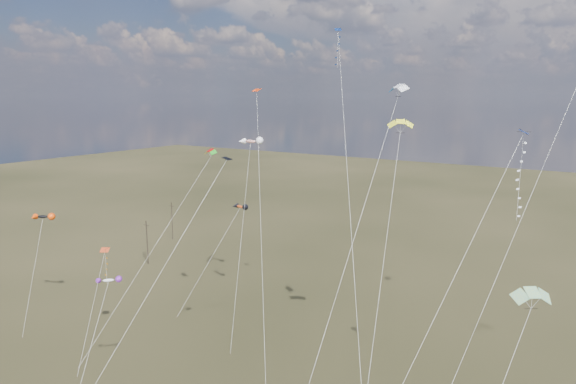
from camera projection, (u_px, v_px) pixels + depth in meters
The scene contains 15 objects.
utility_pole_near at pixel (147, 242), 92.14m from camera, with size 1.40×0.20×8.00m.
utility_pole_far at pixel (172, 221), 107.96m from camera, with size 1.40×0.20×8.00m.
diamond_navy_tall at pixel (340, 78), 54.20m from camera, with size 14.17×20.28×37.19m.
diamond_black_mid at pixel (175, 247), 46.92m from camera, with size 5.90×17.75×24.16m.
diamond_red_low at pixel (105, 270), 59.77m from camera, with size 3.15×7.14×12.49m.
diamond_navy_right at pixel (512, 190), 39.95m from camera, with size 8.10×18.01×27.37m.
diamond_orange_center at pixel (259, 168), 59.78m from camera, with size 13.71×17.34×30.82m.
parafoil_yellow at pixel (400, 123), 49.72m from camera, with size 6.03×20.20×28.07m.
parafoil_blue_white at pixel (398, 88), 50.03m from camera, with size 2.97×27.91×31.45m.
parafoil_striped at pixel (532, 293), 34.87m from camera, with size 4.79×13.81×17.43m.
parafoil_tricolor at pixel (209, 152), 64.20m from camera, with size 6.24×18.12×23.71m.
novelty_black_orange at pixel (42, 217), 70.11m from camera, with size 6.29×8.21×14.16m.
novelty_orange_black at pixel (240, 207), 73.54m from camera, with size 5.18×10.50×14.81m.
novelty_white_purple at pixel (108, 281), 50.29m from camera, with size 3.60×8.62×12.46m.
novelty_redwhite_stripe at pixel (250, 142), 71.91m from camera, with size 9.84×15.63×24.27m.
Camera 1 is at (31.64, -30.81, 29.91)m, focal length 32.00 mm.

